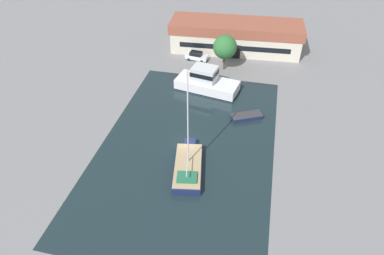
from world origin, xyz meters
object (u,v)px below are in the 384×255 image
Objects in this scene: motor_cruiser at (206,82)px; small_dinghy at (247,116)px; warehouse_building at (236,36)px; parked_car at (197,56)px; sailboat_moored at (188,166)px; quay_tree_near_building at (225,47)px.

small_dinghy is (7.38, -6.45, -1.15)m from motor_cruiser.
warehouse_building is 9.15m from parked_car.
sailboat_moored is 18.84m from motor_cruiser.
warehouse_building reaches higher than small_dinghy.
sailboat_moored is 2.80× the size of small_dinghy.
sailboat_moored reaches higher than small_dinghy.
quay_tree_near_building is 1.31× the size of small_dinghy.
quay_tree_near_building is 0.59× the size of motor_cruiser.
quay_tree_near_building is 0.47× the size of sailboat_moored.
motor_cruiser is 9.86m from small_dinghy.
quay_tree_near_building is 8.36m from motor_cruiser.
small_dinghy is at bearing -68.43° from quay_tree_near_building.
warehouse_building is 2.37× the size of motor_cruiser.
small_dinghy is (5.57, -14.10, -4.00)m from quay_tree_near_building.
parked_car is at bearing 90.24° from sailboat_moored.
warehouse_building is at bearing 139.96° from parked_car.
motor_cruiser is at bearing 22.20° from small_dinghy.
small_dinghy is (6.03, 12.32, -0.29)m from sailboat_moored.
small_dinghy is (4.64, -22.56, -2.56)m from warehouse_building.
sailboat_moored is (5.16, -28.86, -0.18)m from parked_car.
quay_tree_near_building reaches higher than warehouse_building.
sailboat_moored is at bearing -165.44° from motor_cruiser.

